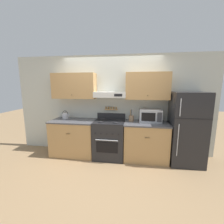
# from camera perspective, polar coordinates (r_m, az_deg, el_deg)

# --- Properties ---
(ground_plane) EXTENTS (16.00, 16.00, 0.00)m
(ground_plane) POSITION_cam_1_polar(r_m,az_deg,el_deg) (3.71, -1.89, -18.76)
(ground_plane) COLOR #937551
(wall_back) EXTENTS (5.20, 0.46, 2.55)m
(wall_back) POSITION_cam_1_polar(r_m,az_deg,el_deg) (3.90, -0.54, 4.76)
(wall_back) COLOR silver
(wall_back) RESTS_ON ground_plane
(counter_left) EXTENTS (1.13, 0.68, 0.91)m
(counter_left) POSITION_cam_1_polar(r_m,az_deg,el_deg) (4.08, -14.26, -9.28)
(counter_left) COLOR tan
(counter_left) RESTS_ON ground_plane
(counter_right) EXTENTS (1.05, 0.68, 0.91)m
(counter_right) POSITION_cam_1_polar(r_m,az_deg,el_deg) (3.79, 12.72, -10.73)
(counter_right) COLOR tan
(counter_right) RESTS_ON ground_plane
(stove_range) EXTENTS (0.74, 0.70, 1.07)m
(stove_range) POSITION_cam_1_polar(r_m,az_deg,el_deg) (3.81, -1.03, -10.21)
(stove_range) COLOR #232326
(stove_range) RESTS_ON ground_plane
(refrigerator) EXTENTS (0.72, 0.72, 1.65)m
(refrigerator) POSITION_cam_1_polar(r_m,az_deg,el_deg) (3.83, 26.53, -5.58)
(refrigerator) COLOR #232326
(refrigerator) RESTS_ON ground_plane
(tea_kettle) EXTENTS (0.21, 0.16, 0.22)m
(tea_kettle) POSITION_cam_1_polar(r_m,az_deg,el_deg) (4.14, -17.38, -1.31)
(tea_kettle) COLOR #B7B7BC
(tea_kettle) RESTS_ON counter_left
(microwave) EXTENTS (0.52, 0.38, 0.31)m
(microwave) POSITION_cam_1_polar(r_m,az_deg,el_deg) (3.75, 14.38, -1.29)
(microwave) COLOR #ADAFB5
(microwave) RESTS_ON counter_right
(utensil_crock) EXTENTS (0.13, 0.13, 0.29)m
(utensil_crock) POSITION_cam_1_polar(r_m,az_deg,el_deg) (3.73, 7.36, -2.35)
(utensil_crock) COLOR #8E7051
(utensil_crock) RESTS_ON counter_right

